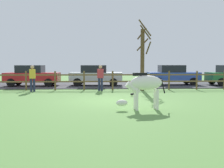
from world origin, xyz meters
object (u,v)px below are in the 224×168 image
(parked_car_blue, at_px, (173,75))
(parked_car_red, at_px, (32,75))
(bare_tree, at_px, (143,57))
(crow_on_grass, at_px, (132,94))
(visitor_left_of_tree, at_px, (32,77))
(parked_car_silver, at_px, (96,75))
(visitor_right_of_tree, at_px, (100,77))
(zebra, at_px, (144,86))

(parked_car_blue, height_order, parked_car_red, same)
(bare_tree, bearing_deg, parked_car_red, 157.44)
(crow_on_grass, distance_m, visitor_left_of_tree, 6.51)
(parked_car_silver, relative_size, visitor_right_of_tree, 2.49)
(visitor_left_of_tree, bearing_deg, parked_car_red, 104.37)
(zebra, distance_m, parked_car_blue, 11.77)
(zebra, bearing_deg, parked_car_red, 123.10)
(parked_car_blue, bearing_deg, parked_car_red, -176.99)
(bare_tree, relative_size, parked_car_silver, 1.10)
(bare_tree, relative_size, parked_car_blue, 1.12)
(parked_car_blue, height_order, parked_car_silver, same)
(parked_car_blue, xyz_separation_m, visitor_right_of_tree, (-5.78, -4.02, 0.06))
(parked_car_blue, relative_size, visitor_left_of_tree, 2.45)
(visitor_left_of_tree, bearing_deg, parked_car_blue, 23.44)
(parked_car_red, distance_m, visitor_left_of_tree, 3.88)
(crow_on_grass, relative_size, parked_car_blue, 0.05)
(visitor_right_of_tree, bearing_deg, bare_tree, 3.47)
(parked_car_silver, bearing_deg, parked_car_red, -177.51)
(bare_tree, height_order, parked_car_blue, bare_tree)
(crow_on_grass, distance_m, parked_car_blue, 8.14)
(parked_car_blue, distance_m, parked_car_silver, 6.15)
(zebra, xyz_separation_m, visitor_right_of_tree, (-1.64, 6.99, -0.02))
(zebra, xyz_separation_m, parked_car_red, (-6.81, 10.44, -0.08))
(zebra, bearing_deg, bare_tree, 81.30)
(visitor_right_of_tree, bearing_deg, parked_car_red, 146.30)
(zebra, height_order, visitor_left_of_tree, visitor_left_of_tree)
(bare_tree, xyz_separation_m, zebra, (-1.10, -7.16, -1.26))
(zebra, xyz_separation_m, crow_on_grass, (0.04, 4.02, -0.80))
(parked_car_blue, distance_m, parked_car_red, 10.97)
(zebra, height_order, parked_car_red, parked_car_red)
(bare_tree, bearing_deg, parked_car_silver, 131.52)
(visitor_left_of_tree, relative_size, visitor_right_of_tree, 1.00)
(parked_car_blue, distance_m, visitor_left_of_tree, 10.89)
(visitor_left_of_tree, bearing_deg, bare_tree, 3.90)
(bare_tree, relative_size, visitor_left_of_tree, 2.74)
(parked_car_red, bearing_deg, parked_car_silver, 2.49)
(parked_car_blue, height_order, visitor_right_of_tree, visitor_right_of_tree)
(parked_car_blue, relative_size, parked_car_silver, 0.98)
(parked_car_silver, bearing_deg, crow_on_grass, -72.88)
(crow_on_grass, xyz_separation_m, visitor_left_of_tree, (-5.89, 2.66, 0.78))
(parked_car_silver, relative_size, visitor_left_of_tree, 2.49)
(parked_car_blue, distance_m, visitor_right_of_tree, 7.05)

